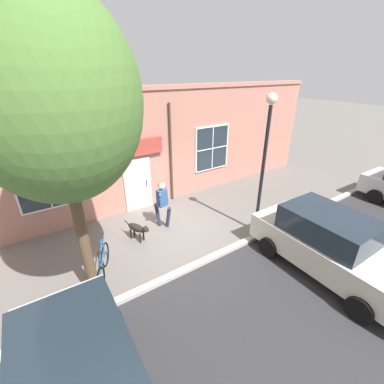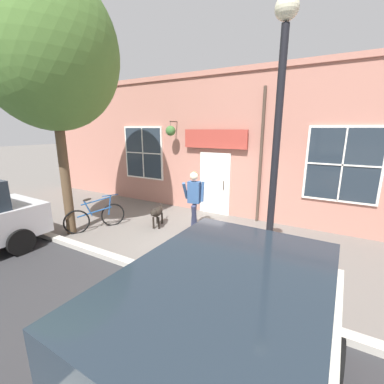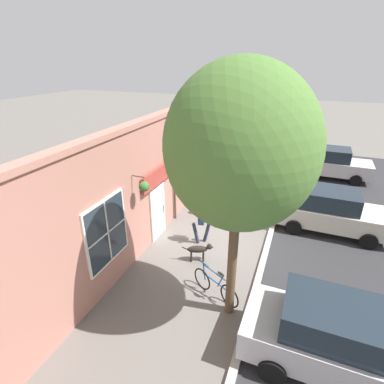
{
  "view_description": "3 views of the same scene",
  "coord_description": "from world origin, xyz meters",
  "px_view_note": "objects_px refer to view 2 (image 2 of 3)",
  "views": [
    {
      "loc": [
        6.75,
        -3.85,
        5.18
      ],
      "look_at": [
        -0.75,
        1.17,
        0.85
      ],
      "focal_mm": 24.0,
      "sensor_mm": 36.0,
      "label": 1
    },
    {
      "loc": [
        5.65,
        3.12,
        2.88
      ],
      "look_at": [
        0.12,
        -0.05,
        1.3
      ],
      "focal_mm": 24.0,
      "sensor_mm": 36.0,
      "label": 2
    },
    {
      "loc": [
        2.74,
        -9.5,
        6.53
      ],
      "look_at": [
        -1.33,
        1.06,
        1.4
      ],
      "focal_mm": 28.0,
      "sensor_mm": 36.0,
      "label": 3
    }
  ],
  "objects_px": {
    "street_lamp": "(278,118)",
    "pedestrian_walking": "(194,195)",
    "leaning_bicycle": "(96,217)",
    "street_tree_by_curb": "(48,54)",
    "dog_on_leash": "(157,212)",
    "parked_car_mid_block": "(213,378)"
  },
  "relations": [
    {
      "from": "dog_on_leash",
      "to": "leaning_bicycle",
      "type": "bearing_deg",
      "value": -54.81
    },
    {
      "from": "street_tree_by_curb",
      "to": "street_lamp",
      "type": "bearing_deg",
      "value": 88.17
    },
    {
      "from": "street_tree_by_curb",
      "to": "dog_on_leash",
      "type": "bearing_deg",
      "value": 130.24
    },
    {
      "from": "street_tree_by_curb",
      "to": "street_lamp",
      "type": "distance_m",
      "value": 5.78
    },
    {
      "from": "street_tree_by_curb",
      "to": "street_lamp",
      "type": "xyz_separation_m",
      "value": [
        0.18,
        5.55,
        -1.6
      ]
    },
    {
      "from": "street_lamp",
      "to": "pedestrian_walking",
      "type": "bearing_deg",
      "value": -128.91
    },
    {
      "from": "pedestrian_walking",
      "to": "dog_on_leash",
      "type": "xyz_separation_m",
      "value": [
        0.31,
        -1.1,
        -0.6
      ]
    },
    {
      "from": "leaning_bicycle",
      "to": "street_lamp",
      "type": "height_order",
      "value": "street_lamp"
    },
    {
      "from": "street_tree_by_curb",
      "to": "parked_car_mid_block",
      "type": "relative_size",
      "value": 1.52
    },
    {
      "from": "dog_on_leash",
      "to": "street_lamp",
      "type": "distance_m",
      "value": 4.82
    },
    {
      "from": "pedestrian_walking",
      "to": "street_tree_by_curb",
      "type": "relative_size",
      "value": 0.26
    },
    {
      "from": "pedestrian_walking",
      "to": "leaning_bicycle",
      "type": "xyz_separation_m",
      "value": [
        1.33,
        -2.55,
        -0.67
      ]
    },
    {
      "from": "pedestrian_walking",
      "to": "parked_car_mid_block",
      "type": "xyz_separation_m",
      "value": [
        4.53,
        2.73,
        -0.17
      ]
    },
    {
      "from": "street_lamp",
      "to": "street_tree_by_curb",
      "type": "bearing_deg",
      "value": -91.83
    },
    {
      "from": "street_tree_by_curb",
      "to": "leaning_bicycle",
      "type": "bearing_deg",
      "value": 143.08
    },
    {
      "from": "parked_car_mid_block",
      "to": "pedestrian_walking",
      "type": "bearing_deg",
      "value": -148.98
    },
    {
      "from": "street_tree_by_curb",
      "to": "leaning_bicycle",
      "type": "height_order",
      "value": "street_tree_by_curb"
    },
    {
      "from": "street_tree_by_curb",
      "to": "leaning_bicycle",
      "type": "distance_m",
      "value": 4.31
    },
    {
      "from": "dog_on_leash",
      "to": "pedestrian_walking",
      "type": "bearing_deg",
      "value": 105.58
    },
    {
      "from": "street_tree_by_curb",
      "to": "pedestrian_walking",
      "type": "bearing_deg",
      "value": 122.52
    },
    {
      "from": "pedestrian_walking",
      "to": "street_tree_by_curb",
      "type": "height_order",
      "value": "street_tree_by_curb"
    },
    {
      "from": "pedestrian_walking",
      "to": "leaning_bicycle",
      "type": "relative_size",
      "value": 1.09
    }
  ]
}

